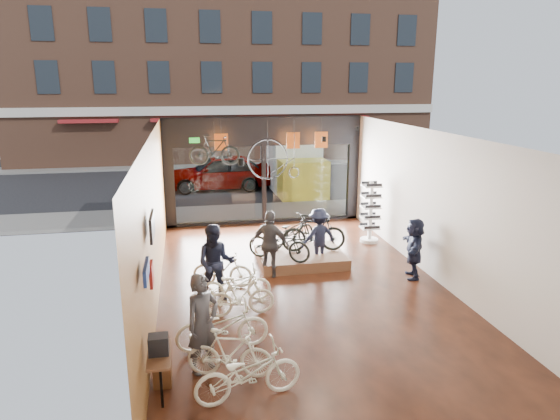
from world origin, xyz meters
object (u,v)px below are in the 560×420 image
object	(u,v)px
display_platform	(301,258)
customer_1	(216,263)
box_truck	(294,164)
floor_bike_0	(248,373)
floor_bike_3	(241,296)
customer_3	(319,236)
display_bike_left	(279,243)
street_car	(219,172)
floor_bike_5	(222,270)
customer_5	(414,248)
display_bike_right	(291,231)
penny_farthing	(276,160)
display_bike_mid	(314,233)
floor_bike_1	(230,353)
floor_bike_4	(236,285)
floor_bike_2	(222,327)
hung_bike	(214,150)
customer_2	(270,244)
customer_0	(203,323)

from	to	relation	value
display_platform	customer_1	size ratio (longest dim) A/B	1.30
box_truck	floor_bike_0	xyz separation A→B (m)	(-4.09, -15.30, -0.79)
floor_bike_3	customer_3	xyz separation A→B (m)	(2.52, 2.85, 0.34)
display_bike_left	customer_3	size ratio (longest dim) A/B	1.13
street_car	floor_bike_5	distance (m)	11.69
display_bike_left	customer_5	size ratio (longest dim) A/B	1.12
customer_5	display_bike_right	bearing A→B (deg)	-109.99
box_truck	penny_farthing	world-z (taller)	penny_farthing
display_bike_mid	customer_3	bearing A→B (deg)	-142.60
floor_bike_1	display_bike_left	world-z (taller)	display_bike_left
street_car	floor_bike_1	distance (m)	15.65
floor_bike_4	floor_bike_2	bearing A→B (deg)	165.81
floor_bike_3	display_bike_left	world-z (taller)	display_bike_left
street_car	floor_bike_2	size ratio (longest dim) A/B	2.76
box_truck	floor_bike_5	world-z (taller)	box_truck
penny_farthing	hung_bike	bearing A→B (deg)	-172.57
floor_bike_5	customer_2	bearing A→B (deg)	-53.32
floor_bike_3	customer_5	bearing A→B (deg)	-75.71
floor_bike_0	customer_3	world-z (taller)	customer_3
floor_bike_0	customer_0	world-z (taller)	customer_0
floor_bike_0	customer_3	size ratio (longest dim) A/B	1.12
customer_2	penny_farthing	world-z (taller)	penny_farthing
customer_1	customer_3	xyz separation A→B (m)	(2.99, 1.97, -0.13)
floor_bike_0	floor_bike_2	xyz separation A→B (m)	(-0.29, 1.64, 0.00)
customer_1	customer_2	size ratio (longest dim) A/B	1.04
customer_0	display_bike_right	bearing A→B (deg)	28.40
floor_bike_5	floor_bike_2	bearing A→B (deg)	-168.11
display_platform	display_bike_left	xyz separation A→B (m)	(-0.71, -0.45, 0.62)
floor_bike_3	customer_5	distance (m)	4.89
display_bike_left	display_bike_right	size ratio (longest dim) A/B	1.05
hung_bike	display_bike_left	bearing A→B (deg)	-144.37
box_truck	display_bike_left	size ratio (longest dim) A/B	3.55
customer_0	customer_2	world-z (taller)	customer_0
floor_bike_3	display_platform	size ratio (longest dim) A/B	0.63
floor_bike_3	display_platform	xyz separation A→B (m)	(2.04, 2.96, -0.30)
floor_bike_4	floor_bike_5	xyz separation A→B (m)	(-0.24, 0.94, 0.02)
street_car	customer_1	bearing A→B (deg)	-4.38
floor_bike_2	hung_bike	size ratio (longest dim) A/B	1.13
floor_bike_0	floor_bike_3	distance (m)	2.99
street_car	display_bike_left	size ratio (longest dim) A/B	2.75
display_bike_left	display_bike_mid	bearing A→B (deg)	-31.32
customer_0	floor_bike_4	bearing A→B (deg)	37.49
box_truck	penny_farthing	xyz separation A→B (m)	(-2.02, -6.54, 1.25)
floor_bike_3	floor_bike_5	size ratio (longest dim) A/B	1.00
floor_bike_3	hung_bike	size ratio (longest dim) A/B	0.95
floor_bike_1	customer_3	distance (m)	5.95
display_bike_left	penny_farthing	size ratio (longest dim) A/B	1.08
customer_0	customer_3	distance (m)	5.93
customer_2	customer_3	distance (m)	1.65
floor_bike_5	street_car	bearing A→B (deg)	12.64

